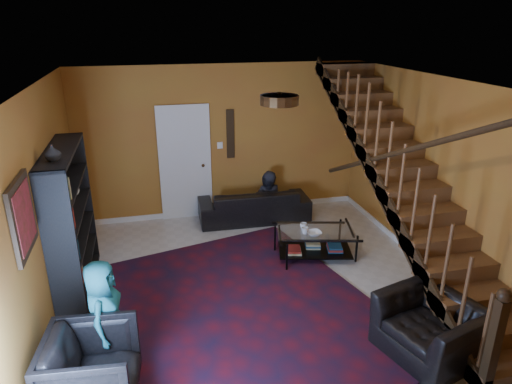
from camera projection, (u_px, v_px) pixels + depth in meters
floor at (259, 288)px, 6.37m from camera, size 5.50×5.50×0.00m
room at (158, 252)px, 7.26m from camera, size 5.50×5.50×5.50m
staircase at (407, 181)px, 6.35m from camera, size 0.95×5.02×3.18m
bookshelf at (72, 225)px, 6.03m from camera, size 0.35×1.80×2.00m
door at (185, 165)px, 8.32m from camera, size 0.82×0.05×2.05m
framed_picture at (22, 217)px, 4.35m from camera, size 0.04×0.74×0.74m
wall_hanging at (230, 134)px, 8.33m from camera, size 0.14×0.03×0.90m
ceiling_fixture at (279, 100)px, 4.67m from camera, size 0.40×0.40×0.10m
rug at (234, 312)px, 5.82m from camera, size 4.30×4.67×0.02m
sofa at (254, 204)px, 8.46m from camera, size 2.06×0.88×0.59m
armchair_left at (92, 370)px, 4.34m from camera, size 0.93×0.91×0.77m
armchair_right at (430, 328)px, 5.02m from camera, size 1.13×1.22×0.66m
person_adult_a at (268, 205)px, 8.59m from camera, size 0.51×0.35×1.36m
person_adult_b at (266, 207)px, 8.60m from camera, size 0.68×0.56×1.28m
person_child at (104, 314)px, 4.80m from camera, size 0.49×0.66×1.22m
coffee_table at (315, 242)px, 7.12m from camera, size 1.31×0.96×0.45m
cup_a at (304, 226)px, 7.11m from camera, size 0.15×0.15×0.09m
cup_b at (305, 231)px, 6.94m from camera, size 0.14×0.14×0.10m
bowl at (314, 233)px, 6.90m from camera, size 0.24×0.24×0.05m
vase at (52, 153)px, 5.17m from camera, size 0.18×0.18×0.19m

